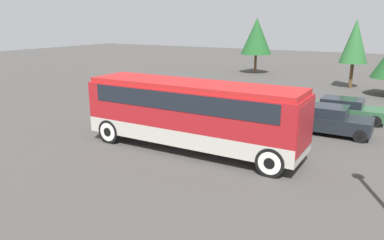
{
  "coord_description": "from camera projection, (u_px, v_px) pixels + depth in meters",
  "views": [
    {
      "loc": [
        8.15,
        -13.9,
        5.69
      ],
      "look_at": [
        0.0,
        0.0,
        1.39
      ],
      "focal_mm": 35.0,
      "sensor_mm": 36.0,
      "label": 1
    }
  ],
  "objects": [
    {
      "name": "ground_plane",
      "position": [
        192.0,
        149.0,
        17.03
      ],
      "size": [
        120.0,
        120.0,
        0.0
      ],
      "primitive_type": "plane",
      "color": "#423F3D"
    },
    {
      "name": "tour_bus",
      "position": [
        194.0,
        110.0,
        16.5
      ],
      "size": [
        9.98,
        2.61,
        3.09
      ],
      "color": "#B7B2A8",
      "rests_on": "ground_plane"
    },
    {
      "name": "parked_car_near",
      "position": [
        326.0,
        120.0,
        19.36
      ],
      "size": [
        4.31,
        1.92,
        1.45
      ],
      "color": "black",
      "rests_on": "ground_plane"
    },
    {
      "name": "parked_car_mid",
      "position": [
        344.0,
        109.0,
        21.99
      ],
      "size": [
        4.37,
        1.88,
        1.28
      ],
      "color": "#2D5638",
      "rests_on": "ground_plane"
    },
    {
      "name": "tree_left",
      "position": [
        257.0,
        36.0,
        40.61
      ],
      "size": [
        3.33,
        3.33,
        5.98
      ],
      "color": "brown",
      "rests_on": "ground_plane"
    },
    {
      "name": "tree_right",
      "position": [
        355.0,
        41.0,
        31.47
      ],
      "size": [
        2.3,
        2.3,
        5.83
      ],
      "color": "brown",
      "rests_on": "ground_plane"
    }
  ]
}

